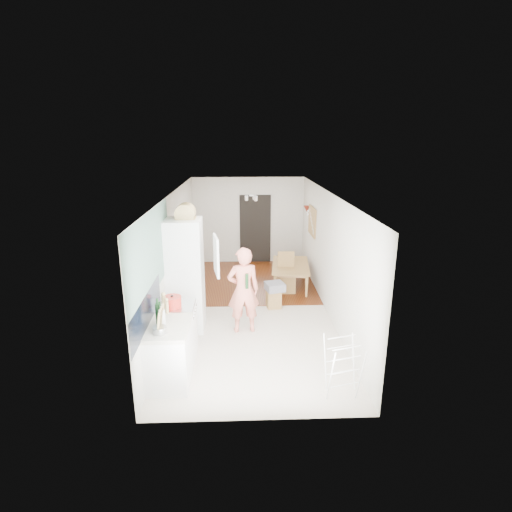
{
  "coord_description": "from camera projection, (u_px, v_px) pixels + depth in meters",
  "views": [
    {
      "loc": [
        -0.21,
        -7.9,
        3.55
      ],
      "look_at": [
        0.1,
        0.2,
        1.15
      ],
      "focal_mm": 28.0,
      "sensor_mm": 36.0,
      "label": 1
    }
  ],
  "objects": [
    {
      "name": "pinboard_frame",
      "position": [
        312.0,
        221.0,
        10.03
      ],
      "size": [
        0.0,
        0.94,
        0.74
      ],
      "primitive_type": "cube",
      "color": "#976F43",
      "rests_on": "room_shell"
    },
    {
      "name": "doorway_recess",
      "position": [
        255.0,
        229.0,
        11.65
      ],
      "size": [
        0.9,
        0.04,
        2.0
      ],
      "primitive_type": "cube",
      "color": "black",
      "rests_on": "room_shell"
    },
    {
      "name": "cooker_top",
      "position": [
        176.0,
        306.0,
        6.56
      ],
      "size": [
        0.6,
        0.6,
        0.04
      ],
      "primitive_type": "cube",
      "color": "#BCBCBE",
      "rests_on": "room_shell"
    },
    {
      "name": "pepper_mill_front",
      "position": [
        167.0,
        307.0,
        6.23
      ],
      "size": [
        0.06,
        0.06,
        0.2
      ],
      "primitive_type": "cylinder",
      "rotation": [
        0.0,
        0.0,
        -0.24
      ],
      "color": "tan",
      "rests_on": "worktop"
    },
    {
      "name": "range_cooker",
      "position": [
        177.0,
        331.0,
        6.69
      ],
      "size": [
        0.6,
        0.6,
        0.88
      ],
      "primitive_type": "cube",
      "color": "white",
      "rests_on": "room_shell"
    },
    {
      "name": "chopping_boards",
      "position": [
        160.0,
        318.0,
        5.66
      ],
      "size": [
        0.12,
        0.25,
        0.35
      ],
      "primitive_type": null,
      "rotation": [
        0.0,
        0.0,
        -0.33
      ],
      "color": "tan",
      "rests_on": "worktop"
    },
    {
      "name": "room_shell",
      "position": [
        252.0,
        254.0,
        8.23
      ],
      "size": [
        3.2,
        7.0,
        2.5
      ],
      "primitive_type": null,
      "color": "silver",
      "rests_on": "ground"
    },
    {
      "name": "bottle_a",
      "position": [
        158.0,
        314.0,
        5.86
      ],
      "size": [
        0.09,
        0.09,
        0.32
      ],
      "primitive_type": "cylinder",
      "rotation": [
        0.0,
        0.0,
        -0.24
      ],
      "color": "#183E1B",
      "rests_on": "worktop"
    },
    {
      "name": "sage_wall_panel",
      "position": [
        151.0,
        254.0,
        6.09
      ],
      "size": [
        0.02,
        3.0,
        1.3
      ],
      "primitive_type": "cube",
      "color": "slate",
      "rests_on": "room_shell"
    },
    {
      "name": "bottle_b",
      "position": [
        161.0,
        314.0,
        5.89
      ],
      "size": [
        0.08,
        0.08,
        0.27
      ],
      "primitive_type": "cylinder",
      "rotation": [
        0.0,
        0.0,
        -0.27
      ],
      "color": "#183E1B",
      "rests_on": "worktop"
    },
    {
      "name": "wall_sconce",
      "position": [
        307.0,
        209.0,
        10.59
      ],
      "size": [
        0.18,
        0.18,
        0.16
      ],
      "primitive_type": "cone",
      "color": "maroon",
      "rests_on": "room_shell"
    },
    {
      "name": "bottle_c",
      "position": [
        162.0,
        317.0,
        5.82
      ],
      "size": [
        0.1,
        0.1,
        0.24
      ],
      "primitive_type": "cylinder",
      "rotation": [
        0.0,
        0.0,
        -0.02
      ],
      "color": "beige",
      "rests_on": "worktop"
    },
    {
      "name": "base_cabinet",
      "position": [
        170.0,
        355.0,
        5.98
      ],
      "size": [
        0.6,
        0.9,
        0.86
      ],
      "primitive_type": "cube",
      "color": "white",
      "rests_on": "room_shell"
    },
    {
      "name": "fridge_interior",
      "position": [
        201.0,
        251.0,
        7.37
      ],
      "size": [
        0.02,
        0.52,
        0.66
      ],
      "primitive_type": "cube",
      "color": "white",
      "rests_on": "room_shell"
    },
    {
      "name": "person",
      "position": [
        243.0,
        283.0,
        7.4
      ],
      "size": [
        0.76,
        0.55,
        1.96
      ],
      "primitive_type": "imported",
      "rotation": [
        0.0,
        0.0,
        3.26
      ],
      "color": "#F3836E",
      "rests_on": "floor"
    },
    {
      "name": "worktop",
      "position": [
        168.0,
        327.0,
        5.84
      ],
      "size": [
        0.62,
        0.92,
        0.06
      ],
      "primitive_type": "cube",
      "color": "silver",
      "rests_on": "room_shell"
    },
    {
      "name": "dining_chair",
      "position": [
        287.0,
        273.0,
        9.48
      ],
      "size": [
        0.4,
        0.4,
        0.95
      ],
      "primitive_type": null,
      "rotation": [
        0.0,
        0.0,
        -0.01
      ],
      "color": "#976F43",
      "rests_on": "floor"
    },
    {
      "name": "steel_pan",
      "position": [
        160.0,
        330.0,
        5.59
      ],
      "size": [
        0.22,
        0.22,
        0.1
      ],
      "primitive_type": "cylinder",
      "rotation": [
        0.0,
        0.0,
        -0.1
      ],
      "color": "#BCBCBE",
      "rests_on": "worktop"
    },
    {
      "name": "fridge_door",
      "position": [
        216.0,
        255.0,
        7.09
      ],
      "size": [
        0.14,
        0.56,
        0.7
      ],
      "primitive_type": "cube",
      "rotation": [
        0.0,
        0.0,
        -1.4
      ],
      "color": "white",
      "rests_on": "room_shell"
    },
    {
      "name": "grey_drape",
      "position": [
        275.0,
        287.0,
        8.62
      ],
      "size": [
        0.46,
        0.46,
        0.17
      ],
      "primitive_type": "cube",
      "rotation": [
        0.0,
        0.0,
        0.27
      ],
      "color": "gray",
      "rests_on": "stool"
    },
    {
      "name": "bread_bin",
      "position": [
        185.0,
        213.0,
        7.24
      ],
      "size": [
        0.43,
        0.41,
        0.19
      ],
      "primitive_type": null,
      "rotation": [
        0.0,
        0.0,
        -0.18
      ],
      "color": "tan",
      "rests_on": "fridge_housing"
    },
    {
      "name": "drying_rack",
      "position": [
        343.0,
        368.0,
        5.64
      ],
      "size": [
        0.52,
        0.49,
        0.86
      ],
      "primitive_type": null,
      "rotation": [
        0.0,
        0.0,
        0.26
      ],
      "color": "white",
      "rests_on": "floor"
    },
    {
      "name": "tile_splashback",
      "position": [
        147.0,
        311.0,
        5.76
      ],
      "size": [
        0.02,
        1.9,
        0.5
      ],
      "primitive_type": "cube",
      "color": "black",
      "rests_on": "room_shell"
    },
    {
      "name": "floor",
      "position": [
        252.0,
        310.0,
        8.59
      ],
      "size": [
        3.2,
        7.0,
        0.01
      ],
      "primitive_type": "cube",
      "color": "beige",
      "rests_on": "ground"
    },
    {
      "name": "fridge_housing",
      "position": [
        185.0,
        276.0,
        7.49
      ],
      "size": [
        0.66,
        0.66,
        2.15
      ],
      "primitive_type": "cube",
      "color": "white",
      "rests_on": "room_shell"
    },
    {
      "name": "red_casserole",
      "position": [
        172.0,
        302.0,
        6.46
      ],
      "size": [
        0.35,
        0.35,
        0.18
      ],
      "primitive_type": "cylinder",
      "rotation": [
        0.0,
        0.0,
        0.17
      ],
      "color": "red",
      "rests_on": "cooker_top"
    },
    {
      "name": "stool",
      "position": [
        274.0,
        299.0,
        8.68
      ],
      "size": [
        0.33,
        0.33,
        0.39
      ],
      "primitive_type": null,
      "rotation": [
        0.0,
        0.0,
        0.14
      ],
      "color": "#976F43",
      "rests_on": "floor"
    },
    {
      "name": "dining_table",
      "position": [
        292.0,
        277.0,
        9.9
      ],
      "size": [
        0.89,
        1.42,
        0.47
      ],
      "primitive_type": "imported",
      "rotation": [
        0.0,
        0.0,
        1.46
      ],
      "color": "#976F43",
      "rests_on": "floor"
    },
    {
      "name": "pepper_mill_back",
      "position": [
        164.0,
        304.0,
        6.29
      ],
      "size": [
        0.08,
        0.08,
        0.25
      ],
      "primitive_type": "cylinder",
      "rotation": [
        0.0,
        0.0,
        -0.21
      ],
      "color": "tan",
      "rests_on": "worktop"
    },
    {
      "name": "wood_floor_overlay",
      "position": [
        250.0,
        280.0,
        10.36
      ],
      "size": [
        3.2,
        3.3,
        0.01
      ],
      "primitive_type": "cube",
      "color": "#5E300D",
      "rests_on": "room_shell"
    },
    {
      "name": "pinboard",
      "position": [
        312.0,
        221.0,
        10.03
      ],
      "size": [
        0.03,
        0.9,
        0.7
      ],
      "primitive_type": "cube",
      "color": "tan",
      "rests_on": "room_shell"
    },
    {
      "name": "held_bottle",
      "position": [
        247.0,
        281.0,
        7.24
      ],
      "size": [
        0.06,
        0.06,
        0.28
      ],
      "primitive_type": "cylinder",
      "color": "#183E1B",
      "rests_on": "person"
    }
  ]
}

